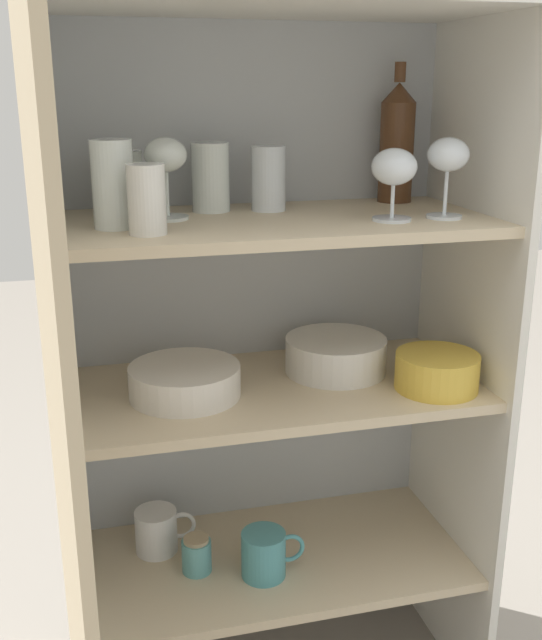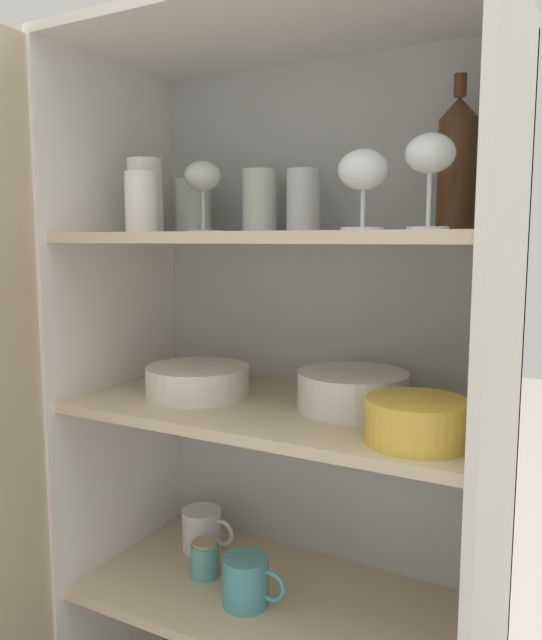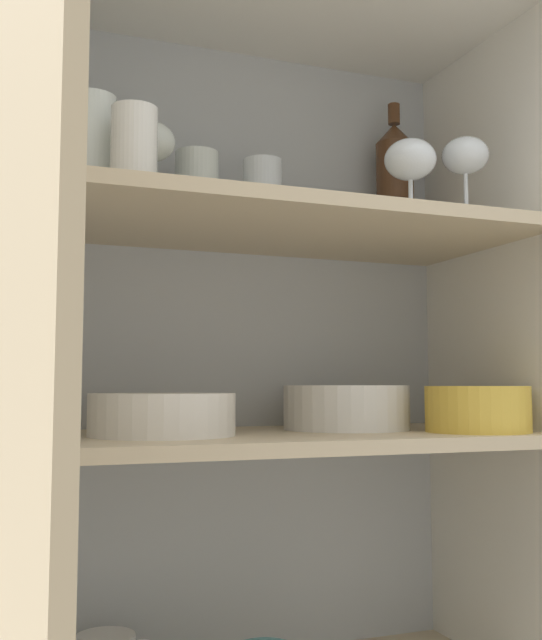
% 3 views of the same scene
% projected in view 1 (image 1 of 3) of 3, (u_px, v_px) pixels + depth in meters
% --- Properties ---
extents(cupboard_back_panel, '(0.82, 0.02, 1.37)m').
position_uv_depth(cupboard_back_panel, '(252.00, 352.00, 1.66)').
color(cupboard_back_panel, '#B2B7BC').
rests_on(cupboard_back_panel, ground_plane).
extents(cupboard_side_left, '(0.02, 0.42, 1.37)m').
position_uv_depth(cupboard_side_left, '(65.00, 407.00, 1.37)').
color(cupboard_side_left, white).
rests_on(cupboard_side_left, ground_plane).
extents(cupboard_side_right, '(0.02, 0.42, 1.37)m').
position_uv_depth(cupboard_side_right, '(461.00, 368.00, 1.57)').
color(cupboard_side_right, white).
rests_on(cupboard_side_right, ground_plane).
extents(cupboard_top_panel, '(0.82, 0.42, 0.02)m').
position_uv_depth(cupboard_top_panel, '(276.00, 4.00, 1.26)').
color(cupboard_top_panel, white).
rests_on(cupboard_top_panel, cupboard_side_left).
extents(shelf_board_lower, '(0.79, 0.39, 0.02)m').
position_uv_depth(shelf_board_lower, '(275.00, 559.00, 1.59)').
color(shelf_board_lower, beige).
extents(shelf_board_middle, '(0.79, 0.39, 0.02)m').
position_uv_depth(shelf_board_middle, '(276.00, 389.00, 1.47)').
color(shelf_board_middle, beige).
extents(shelf_board_upper, '(0.79, 0.39, 0.02)m').
position_uv_depth(shelf_board_upper, '(276.00, 224.00, 1.37)').
color(shelf_board_upper, beige).
extents(cupboard_door, '(0.06, 0.41, 1.37)m').
position_uv_depth(cupboard_door, '(72.00, 531.00, 0.99)').
color(cupboard_door, tan).
rests_on(cupboard_door, ground_plane).
extents(tumbler_glass_0, '(0.08, 0.08, 0.12)m').
position_uv_depth(tumbler_glass_0, '(121.00, 183.00, 1.39)').
color(tumbler_glass_0, white).
rests_on(tumbler_glass_0, shelf_board_upper).
extents(tumbler_glass_1, '(0.07, 0.07, 0.13)m').
position_uv_depth(tumbler_glass_1, '(211.00, 177.00, 1.43)').
color(tumbler_glass_1, white).
rests_on(tumbler_glass_1, shelf_board_upper).
extents(tumbler_glass_2, '(0.07, 0.07, 0.15)m').
position_uv_depth(tumbler_glass_2, '(113.00, 184.00, 1.25)').
color(tumbler_glass_2, white).
rests_on(tumbler_glass_2, shelf_board_upper).
extents(tumbler_glass_3, '(0.06, 0.06, 0.11)m').
position_uv_depth(tumbler_glass_3, '(147.00, 199.00, 1.21)').
color(tumbler_glass_3, white).
rests_on(tumbler_glass_3, shelf_board_upper).
extents(tumbler_glass_4, '(0.07, 0.07, 0.12)m').
position_uv_depth(tumbler_glass_4, '(269.00, 179.00, 1.44)').
color(tumbler_glass_4, white).
rests_on(tumbler_glass_4, shelf_board_upper).
extents(wine_glass_0, '(0.08, 0.08, 0.14)m').
position_uv_depth(wine_glass_0, '(448.00, 159.00, 1.34)').
color(wine_glass_0, white).
rests_on(wine_glass_0, shelf_board_upper).
extents(wine_glass_1, '(0.08, 0.08, 0.13)m').
position_uv_depth(wine_glass_1, '(394.00, 170.00, 1.32)').
color(wine_glass_1, white).
rests_on(wine_glass_1, shelf_board_upper).
extents(wine_glass_2, '(0.08, 0.08, 0.15)m').
position_uv_depth(wine_glass_2, '(166.00, 161.00, 1.33)').
color(wine_glass_2, white).
rests_on(wine_glass_2, shelf_board_upper).
extents(wine_bottle, '(0.07, 0.07, 0.28)m').
position_uv_depth(wine_bottle, '(397.00, 142.00, 1.53)').
color(wine_bottle, '#4C2D19').
rests_on(wine_bottle, shelf_board_upper).
extents(plate_stack_white, '(0.21, 0.21, 0.07)m').
position_uv_depth(plate_stack_white, '(336.00, 355.00, 1.53)').
color(plate_stack_white, silver).
rests_on(plate_stack_white, shelf_board_middle).
extents(mixing_bowl_large, '(0.21, 0.21, 0.06)m').
position_uv_depth(mixing_bowl_large, '(185.00, 379.00, 1.41)').
color(mixing_bowl_large, silver).
rests_on(mixing_bowl_large, shelf_board_middle).
extents(serving_bowl_small, '(0.16, 0.16, 0.07)m').
position_uv_depth(serving_bowl_small, '(437.00, 370.00, 1.44)').
color(serving_bowl_small, gold).
rests_on(serving_bowl_small, shelf_board_middle).
extents(coffee_mug_primary, '(0.13, 0.09, 0.09)m').
position_uv_depth(coffee_mug_primary, '(157.00, 531.00, 1.59)').
color(coffee_mug_primary, white).
rests_on(coffee_mug_primary, shelf_board_lower).
extents(coffee_mug_extra_1, '(0.13, 0.09, 0.10)m').
position_uv_depth(coffee_mug_extra_1, '(265.00, 554.00, 1.51)').
color(coffee_mug_extra_1, teal).
rests_on(coffee_mug_extra_1, shelf_board_lower).
extents(storage_jar, '(0.06, 0.06, 0.08)m').
position_uv_depth(storage_jar, '(197.00, 555.00, 1.53)').
color(storage_jar, '#5BA3A8').
rests_on(storage_jar, shelf_board_lower).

